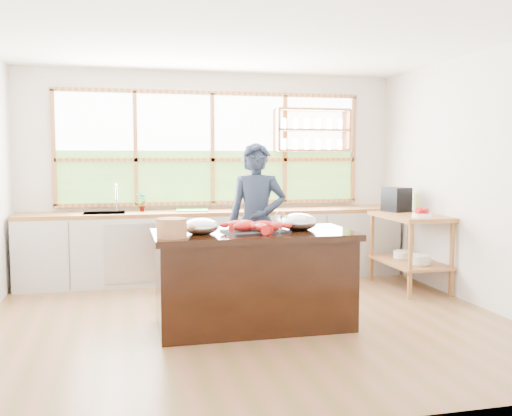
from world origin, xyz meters
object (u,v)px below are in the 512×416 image
object	(u,v)px
cook	(257,223)
wicker_basket	(172,228)
espresso_machine	(396,200)
island	(254,279)

from	to	relation	value
cook	wicker_basket	world-z (taller)	cook
cook	wicker_basket	bearing A→B (deg)	-114.20
espresso_machine	island	bearing A→B (deg)	-163.62
island	cook	size ratio (longest dim) A/B	1.06
wicker_basket	island	bearing A→B (deg)	16.76
island	cook	distance (m)	1.04
cook	wicker_basket	xyz separation A→B (m)	(-1.02, -1.15, 0.11)
cook	espresso_machine	xyz separation A→B (m)	(1.94, 0.55, 0.18)
cook	wicker_basket	distance (m)	1.54
wicker_basket	espresso_machine	bearing A→B (deg)	29.82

